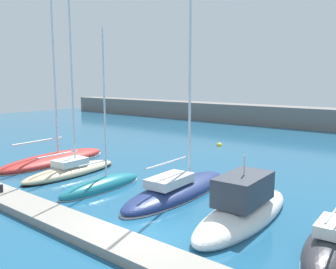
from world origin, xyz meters
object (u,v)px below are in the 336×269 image
(motorboat_white_fifth, at_px, (244,209))
(sailboat_teal_third, at_px, (102,186))
(dock_bollard, at_px, (1,189))
(sailboat_sand_second, at_px, (71,169))
(sailboat_navy_fourth, at_px, (178,189))
(sailboat_red_nearest, at_px, (54,159))
(mooring_buoy_yellow, at_px, (219,146))
(sailboat_charcoal_sixth, at_px, (336,243))

(motorboat_white_fifth, bearing_deg, sailboat_teal_third, 93.79)
(sailboat_teal_third, xyz_separation_m, dock_bollard, (-2.88, -4.82, 0.40))
(sailboat_teal_third, bearing_deg, sailboat_sand_second, 76.86)
(sailboat_teal_third, relative_size, sailboat_navy_fourth, 0.70)
(sailboat_red_nearest, distance_m, sailboat_sand_second, 4.42)
(sailboat_red_nearest, distance_m, motorboat_white_fifth, 17.75)
(dock_bollard, bearing_deg, mooring_buoy_yellow, 87.96)
(sailboat_teal_third, relative_size, mooring_buoy_yellow, 16.17)
(sailboat_charcoal_sixth, distance_m, dock_bollard, 17.16)
(motorboat_white_fifth, bearing_deg, sailboat_navy_fourth, 74.79)
(sailboat_charcoal_sixth, xyz_separation_m, dock_bollard, (-16.37, -5.16, 0.24))
(mooring_buoy_yellow, bearing_deg, motorboat_white_fifth, -55.31)
(sailboat_red_nearest, xyz_separation_m, mooring_buoy_yellow, (6.46, 14.94, -0.29))
(motorboat_white_fifth, distance_m, dock_bollard, 13.38)
(sailboat_charcoal_sixth, bearing_deg, sailboat_teal_third, 88.07)
(sailboat_teal_third, bearing_deg, sailboat_navy_fourth, -65.19)
(sailboat_teal_third, bearing_deg, sailboat_red_nearest, 73.30)
(dock_bollard, bearing_deg, sailboat_red_nearest, 128.41)
(mooring_buoy_yellow, bearing_deg, sailboat_navy_fourth, -67.15)
(sailboat_navy_fourth, bearing_deg, mooring_buoy_yellow, 19.71)
(sailboat_red_nearest, height_order, sailboat_sand_second, sailboat_sand_second)
(mooring_buoy_yellow, bearing_deg, dock_bollard, -92.04)
(sailboat_sand_second, bearing_deg, mooring_buoy_yellow, -11.06)
(sailboat_teal_third, relative_size, sailboat_charcoal_sixth, 0.75)
(mooring_buoy_yellow, bearing_deg, sailboat_red_nearest, -113.40)
(sailboat_sand_second, xyz_separation_m, dock_bollard, (1.49, -5.73, 0.23))
(sailboat_red_nearest, relative_size, sailboat_charcoal_sixth, 1.15)
(sailboat_sand_second, relative_size, sailboat_charcoal_sixth, 1.21)
(sailboat_teal_third, relative_size, dock_bollard, 22.90)
(dock_bollard, bearing_deg, sailboat_teal_third, 59.15)
(sailboat_sand_second, height_order, sailboat_charcoal_sixth, sailboat_sand_second)
(motorboat_white_fifth, relative_size, dock_bollard, 19.64)
(sailboat_charcoal_sixth, bearing_deg, dock_bollard, 104.13)
(sailboat_red_nearest, xyz_separation_m, sailboat_navy_fourth, (12.85, -0.22, 0.05))
(sailboat_teal_third, distance_m, mooring_buoy_yellow, 17.40)
(sailboat_navy_fourth, height_order, motorboat_white_fifth, sailboat_navy_fourth)
(mooring_buoy_yellow, height_order, dock_bollard, dock_bollard)
(sailboat_sand_second, distance_m, motorboat_white_fifth, 13.52)
(sailboat_navy_fourth, bearing_deg, motorboat_white_fifth, -105.64)
(sailboat_teal_third, bearing_deg, dock_bollard, 147.72)
(sailboat_red_nearest, bearing_deg, mooring_buoy_yellow, -28.84)
(sailboat_teal_third, distance_m, dock_bollard, 5.63)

